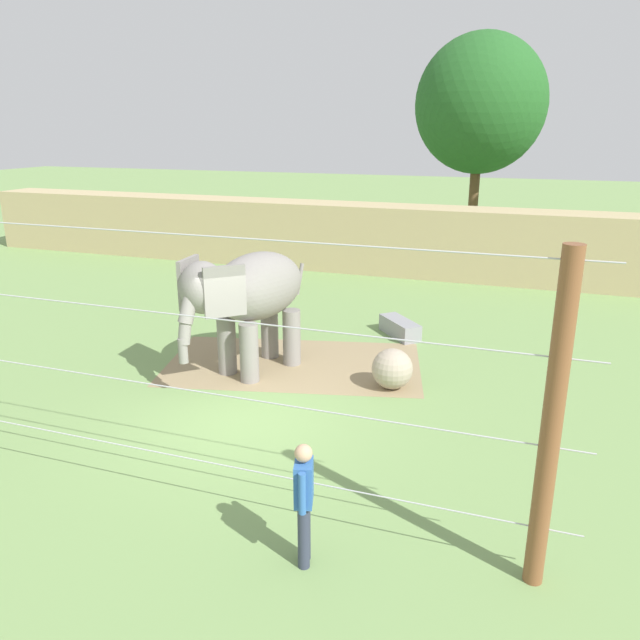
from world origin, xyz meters
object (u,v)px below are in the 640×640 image
Objects in this scene: elephant at (249,294)px; enrichment_ball at (392,369)px; zookeeper at (304,499)px; feed_trough at (400,328)px.

enrichment_ball is (3.19, 0.18, -1.38)m from elephant.
elephant is 2.10× the size of zookeeper.
enrichment_ball is 0.63× the size of feed_trough.
zookeeper reaches higher than enrichment_ball.
zookeeper is at bearing -87.93° from enrichment_ball.
elephant is 3.48m from enrichment_ball.
enrichment_ball is 0.52× the size of zookeeper.
feed_trough is at bearing 53.77° from elephant.
elephant is 2.55× the size of feed_trough.
zookeeper is (0.21, -5.71, 0.49)m from enrichment_ball.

